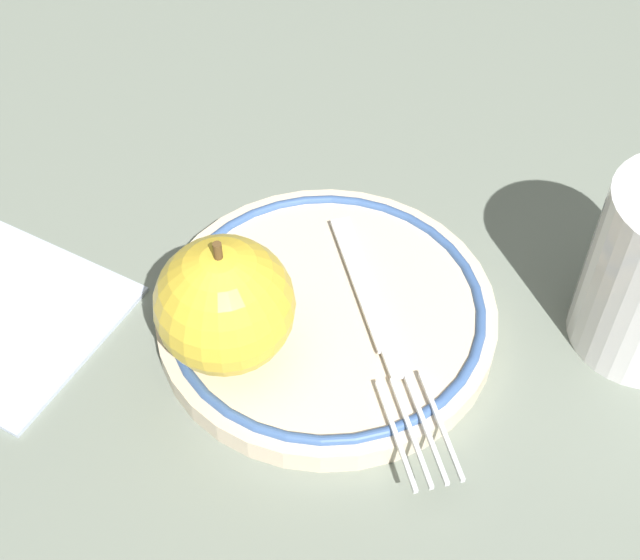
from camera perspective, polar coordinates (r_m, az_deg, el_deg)
ground_plane at (r=0.52m, az=0.43°, el=-2.77°), size 2.00×2.00×0.00m
plate at (r=0.51m, az=0.00°, el=-2.08°), size 0.20×0.20×0.02m
apple_red_whole at (r=0.46m, az=-6.12°, el=-1.61°), size 0.07×0.07×0.08m
fork at (r=0.50m, az=3.92°, el=-3.19°), size 0.17×0.10×0.00m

